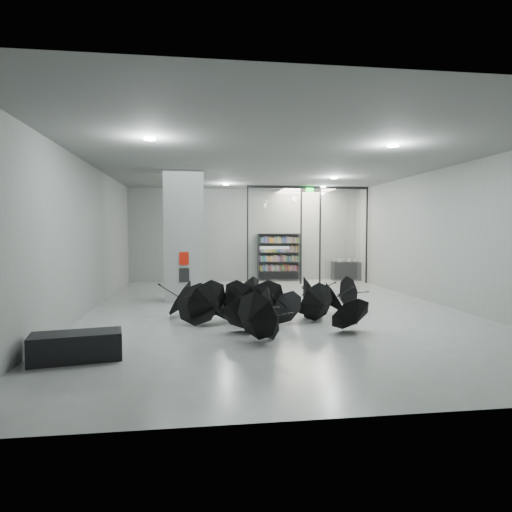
{
  "coord_description": "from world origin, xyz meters",
  "views": [
    {
      "loc": [
        -2.09,
        -11.71,
        2.17
      ],
      "look_at": [
        -0.3,
        1.5,
        1.4
      ],
      "focal_mm": 30.27,
      "sensor_mm": 36.0,
      "label": 1
    }
  ],
  "objects": [
    {
      "name": "fire_cabinet",
      "position": [
        -2.5,
        1.38,
        1.35
      ],
      "size": [
        0.28,
        0.04,
        0.38
      ],
      "primitive_type": "cube",
      "color": "#A50A07",
      "rests_on": "column"
    },
    {
      "name": "shop_counter",
      "position": [
        4.46,
        6.64,
        0.4
      ],
      "size": [
        1.42,
        0.76,
        0.81
      ],
      "primitive_type": "cube",
      "rotation": [
        0.0,
        0.0,
        -0.17
      ],
      "color": "black",
      "rests_on": "ground"
    },
    {
      "name": "room",
      "position": [
        0.0,
        0.0,
        2.84
      ],
      "size": [
        14.0,
        14.02,
        4.01
      ],
      "color": "gray",
      "rests_on": "ground"
    },
    {
      "name": "umbrella_cluster",
      "position": [
        -0.54,
        -1.65,
        0.3
      ],
      "size": [
        5.51,
        4.48,
        1.26
      ],
      "color": "black",
      "rests_on": "ground"
    },
    {
      "name": "glass_partition",
      "position": [
        2.39,
        5.5,
        2.18
      ],
      "size": [
        5.06,
        0.08,
        4.0
      ],
      "color": "silver",
      "rests_on": "ground"
    },
    {
      "name": "bookshelf",
      "position": [
        1.44,
        6.75,
        1.03
      ],
      "size": [
        1.9,
        0.54,
        2.06
      ],
      "primitive_type": null,
      "rotation": [
        0.0,
        0.0,
        -0.09
      ],
      "color": "black",
      "rests_on": "ground"
    },
    {
      "name": "column",
      "position": [
        -2.5,
        2.0,
        2.0
      ],
      "size": [
        1.2,
        1.2,
        4.0
      ],
      "primitive_type": "cube",
      "color": "slate",
      "rests_on": "ground"
    },
    {
      "name": "bench",
      "position": [
        -4.12,
        -4.22,
        0.23
      ],
      "size": [
        1.55,
        0.88,
        0.47
      ],
      "primitive_type": "cube",
      "rotation": [
        0.0,
        0.0,
        0.19
      ],
      "color": "black",
      "rests_on": "ground"
    },
    {
      "name": "exit_sign",
      "position": [
        2.4,
        5.3,
        3.82
      ],
      "size": [
        0.3,
        0.06,
        0.15
      ],
      "primitive_type": "cube",
      "color": "#0CE533",
      "rests_on": "room"
    },
    {
      "name": "info_panel",
      "position": [
        -2.5,
        1.38,
        0.85
      ],
      "size": [
        0.3,
        0.03,
        0.42
      ],
      "primitive_type": "cube",
      "color": "black",
      "rests_on": "column"
    }
  ]
}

